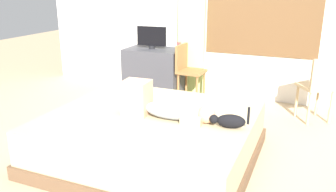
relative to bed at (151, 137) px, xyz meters
The scene contains 11 objects.
ground_plane 0.27m from the bed, 16.20° to the left, with size 16.00×16.00×0.00m, color tan.
back_wall_with_window 2.72m from the bed, 86.45° to the left, with size 6.40×0.14×2.90m.
bed is the anchor object (origin of this frame).
person_lying 0.38m from the bed, ahead, with size 0.94×0.30×0.34m.
cat 0.85m from the bed, ahead, with size 0.35×0.16×0.21m.
desk 2.24m from the bed, 114.50° to the left, with size 0.90×0.56×0.74m.
tv_monitor 2.36m from the bed, 115.36° to the left, with size 0.48×0.10×0.35m.
cup 2.37m from the bed, 104.48° to the left, with size 0.06×0.06×0.10m, color #B23D38.
chair_by_desk 1.97m from the bed, 99.39° to the left, with size 0.40×0.40×0.86m.
chair_spare 2.33m from the bed, 48.57° to the left, with size 0.53×0.53×0.86m.
curtain_left 2.54m from the bed, 99.82° to the left, with size 0.44×0.06×2.41m, color #ADCC75.
Camera 1 is at (1.31, -2.99, 1.74)m, focal length 37.46 mm.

